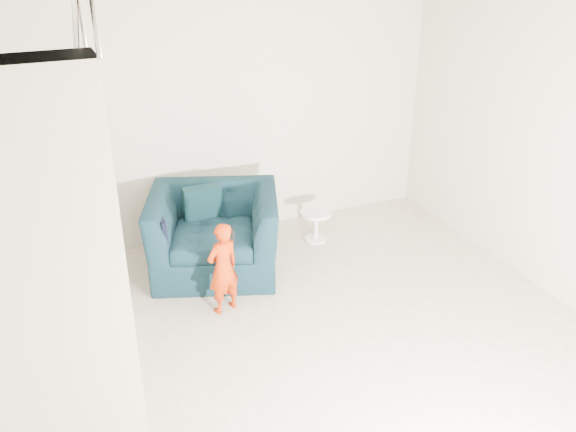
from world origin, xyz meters
The scene contains 10 objects.
floor centered at (0.00, 0.00, 0.00)m, with size 5.50×5.50×0.00m, color gray.
ceiling centered at (0.00, 0.00, 2.70)m, with size 5.50×5.50×0.00m, color silver.
back_wall centered at (0.00, 2.75, 1.35)m, with size 5.00×5.00×0.00m, color #BEB49B.
armchair centered at (-0.34, 1.97, 0.41)m, with size 1.27×1.11×0.83m, color black.
toddler centered at (-0.48, 1.21, 0.44)m, with size 0.32×0.21×0.89m, color #A21605.
side_table centered at (0.89, 2.13, 0.24)m, with size 0.36×0.36×0.36m.
staircase centered at (-2.00, 0.55, 0.95)m, with size 1.02×3.03×3.62m.
cushion centered at (-0.38, 2.22, 0.65)m, with size 0.39×0.11×0.37m, color black.
throw centered at (-0.90, 1.86, 0.52)m, with size 0.05×0.46×0.52m, color black.
phone centered at (-0.38, 1.19, 0.77)m, with size 0.02×0.05×0.10m, color black.
Camera 1 is at (-1.81, -3.38, 3.24)m, focal length 38.00 mm.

